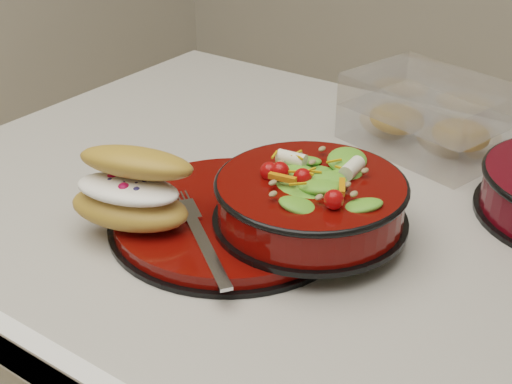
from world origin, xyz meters
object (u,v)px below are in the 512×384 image
Objects in this scene: pastry_box at (429,116)px; fork at (201,238)px; croissant at (132,189)px; dinner_plate at (231,218)px; salad_bowl at (311,194)px.

fork is at bearing -87.06° from pastry_box.
fork is (0.08, 0.01, -0.04)m from croissant.
dinner_plate is 1.16× the size of pastry_box.
pastry_box reaches higher than fork.
salad_bowl is 1.42× the size of croissant.
croissant reaches higher than pastry_box.
dinner_plate is 1.84× the size of croissant.
croissant is 0.43m from pastry_box.
salad_bowl is 1.38× the size of fork.
croissant is 0.63× the size of pastry_box.
croissant is 0.98× the size of fork.
salad_bowl reaches higher than pastry_box.
dinner_plate is 0.12m from croissant.
croissant reaches higher than dinner_plate.
dinner_plate is 0.07m from fork.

